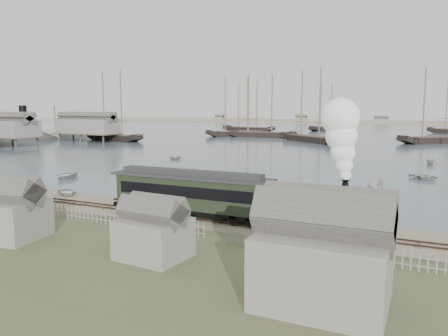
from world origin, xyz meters
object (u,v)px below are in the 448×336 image
at_px(passenger_coach, 190,192).
at_px(beached_dinghy, 66,192).
at_px(steamship, 24,123).
at_px(locomotive, 335,175).

relative_size(passenger_coach, beached_dinghy, 4.32).
bearing_deg(steamship, locomotive, -104.37).
bearing_deg(beached_dinghy, steamship, 81.31).
bearing_deg(beached_dinghy, locomotive, -66.21).
height_order(locomotive, beached_dinghy, locomotive).
distance_m(locomotive, steamship, 115.60).
relative_size(locomotive, passenger_coach, 0.66).
xyz_separation_m(passenger_coach, beached_dinghy, (-16.97, 2.71, -1.89)).
relative_size(locomotive, steamship, 0.21).
height_order(locomotive, steamship, steamship).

